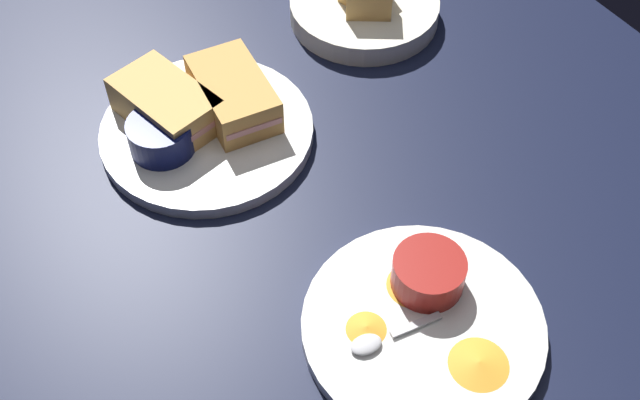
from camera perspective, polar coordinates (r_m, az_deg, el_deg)
ground_plane at (r=95.45cm, az=-2.84°, el=1.27°), size 110.00×110.00×3.00cm
plate_sandwich_main at (r=98.70cm, az=-8.01°, el=4.83°), size 25.79×25.79×1.60cm
sandwich_half_near at (r=98.44cm, az=-5.99°, el=7.57°), size 13.90×8.88×4.80cm
sandwich_half_far at (r=98.19cm, az=-10.88°, el=6.66°), size 14.57×10.56×4.80cm
ramekin_dark_sauce at (r=95.15cm, az=-11.23°, el=4.57°), size 7.73×7.73×3.95cm
spoon_by_dark_ramekin at (r=97.97cm, az=-8.05°, el=5.36°), size 2.42×9.93×0.80cm
plate_chips_companion at (r=81.92cm, az=7.32°, el=-8.93°), size 24.43×24.43×1.60cm
ramekin_light_gravy at (r=82.16cm, az=7.71°, el=-5.10°), size 7.51×7.51×3.68cm
spoon_by_gravy_ramekin at (r=79.42cm, az=4.14°, el=-9.87°), size 2.75×9.96×0.80cm
plantain_chip_scatter at (r=80.89cm, az=7.86°, el=-8.74°), size 17.68×13.34×0.60cm
bread_basket_rear at (r=114.04cm, az=3.19°, el=13.60°), size 20.65×20.65×8.06cm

